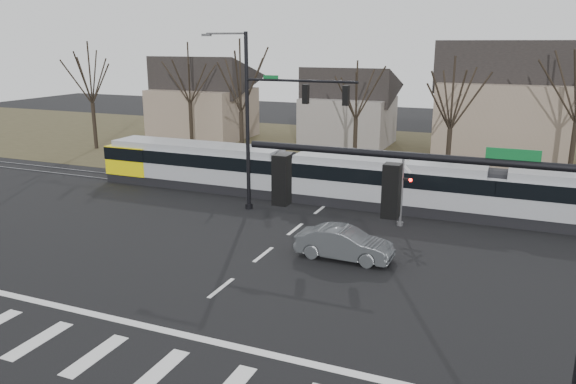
% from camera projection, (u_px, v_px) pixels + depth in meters
% --- Properties ---
extents(ground, '(140.00, 140.00, 0.00)m').
position_uv_depth(ground, '(195.00, 309.00, 20.92)').
color(ground, black).
extents(grass_verge, '(140.00, 28.00, 0.01)m').
position_uv_depth(grass_verge, '(389.00, 155.00, 49.43)').
color(grass_verge, '#38331E').
rests_on(grass_verge, ground).
extents(crosswalk, '(27.00, 2.60, 0.01)m').
position_uv_depth(crosswalk, '(126.00, 364.00, 17.36)').
color(crosswalk, silver).
rests_on(crosswalk, ground).
extents(stop_line, '(28.00, 0.35, 0.01)m').
position_uv_depth(stop_line, '(167.00, 331.00, 19.32)').
color(stop_line, silver).
rests_on(stop_line, ground).
extents(lane_dashes, '(0.18, 30.00, 0.01)m').
position_uv_depth(lane_dashes, '(331.00, 201.00, 35.17)').
color(lane_dashes, silver).
rests_on(lane_dashes, ground).
extents(rail_pair, '(90.00, 1.52, 0.06)m').
position_uv_depth(rail_pair, '(330.00, 201.00, 34.99)').
color(rail_pair, '#59595E').
rests_on(rail_pair, ground).
extents(tram, '(39.22, 2.91, 2.97)m').
position_uv_depth(tram, '(385.00, 181.00, 33.51)').
color(tram, gray).
rests_on(tram, ground).
extents(sedan, '(1.71, 4.49, 1.46)m').
position_uv_depth(sedan, '(344.00, 243.00, 25.62)').
color(sedan, '#44474A').
rests_on(sedan, ground).
extents(signal_pole_near_right, '(6.72, 0.44, 8.00)m').
position_uv_depth(signal_pole_near_right, '(477.00, 290.00, 10.46)').
color(signal_pole_near_right, black).
rests_on(signal_pole_near_right, ground).
extents(signal_pole_far, '(9.28, 0.44, 10.20)m').
position_uv_depth(signal_pole_far, '(273.00, 114.00, 31.48)').
color(signal_pole_far, black).
rests_on(signal_pole_far, ground).
extents(rail_crossing_signal, '(1.08, 0.36, 4.00)m').
position_uv_depth(rail_crossing_signal, '(402.00, 192.00, 29.96)').
color(rail_crossing_signal, '#59595B').
rests_on(rail_crossing_signal, ground).
extents(tree_row, '(59.20, 7.20, 10.00)m').
position_uv_depth(tree_row, '(400.00, 106.00, 42.04)').
color(tree_row, black).
rests_on(tree_row, ground).
extents(house_a, '(9.72, 8.64, 8.60)m').
position_uv_depth(house_a, '(203.00, 94.00, 57.53)').
color(house_a, '#7D6C5B').
rests_on(house_a, ground).
extents(house_b, '(8.64, 7.56, 7.65)m').
position_uv_depth(house_b, '(349.00, 103.00, 53.83)').
color(house_b, gray).
rests_on(house_b, ground).
extents(house_c, '(10.80, 8.64, 10.10)m').
position_uv_depth(house_c, '(504.00, 98.00, 45.60)').
color(house_c, '#7D6C5B').
rests_on(house_c, ground).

